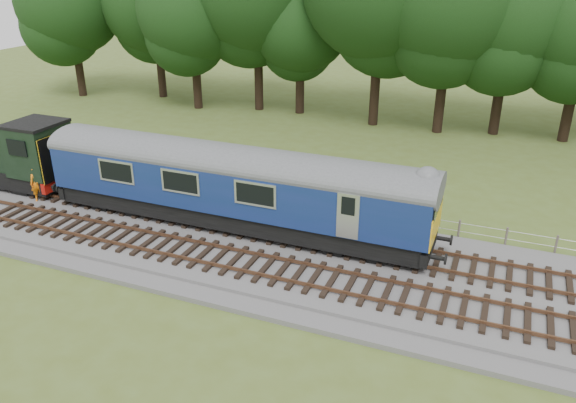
% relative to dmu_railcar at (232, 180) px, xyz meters
% --- Properties ---
extents(ground, '(120.00, 120.00, 0.00)m').
position_rel_dmu_railcar_xyz_m(ground, '(5.72, -1.40, -2.61)').
color(ground, '#4C5B21').
rests_on(ground, ground).
extents(ballast, '(70.00, 7.00, 0.35)m').
position_rel_dmu_railcar_xyz_m(ballast, '(5.72, -1.40, -2.43)').
color(ballast, '#4C4C4F').
rests_on(ballast, ground).
extents(track_north, '(67.20, 2.40, 0.21)m').
position_rel_dmu_railcar_xyz_m(track_north, '(5.72, -0.00, -2.19)').
color(track_north, black).
rests_on(track_north, ballast).
extents(track_south, '(67.20, 2.40, 0.21)m').
position_rel_dmu_railcar_xyz_m(track_south, '(5.72, -3.00, -2.19)').
color(track_south, black).
rests_on(track_south, ballast).
extents(fence, '(64.00, 0.12, 1.00)m').
position_rel_dmu_railcar_xyz_m(fence, '(5.72, 3.10, -2.61)').
color(fence, '#6B6054').
rests_on(fence, ground).
extents(tree_line, '(70.00, 8.00, 18.00)m').
position_rel_dmu_railcar_xyz_m(tree_line, '(5.72, 20.60, -2.61)').
color(tree_line, black).
rests_on(tree_line, ground).
extents(dmu_railcar, '(18.05, 2.86, 3.88)m').
position_rel_dmu_railcar_xyz_m(dmu_railcar, '(0.00, 0.00, 0.00)').
color(dmu_railcar, black).
rests_on(dmu_railcar, ground).
extents(shunter_loco, '(8.92, 2.60, 3.38)m').
position_rel_dmu_railcar_xyz_m(shunter_loco, '(-13.93, 0.00, -0.63)').
color(shunter_loco, black).
rests_on(shunter_loco, ground).
extents(worker, '(0.79, 0.77, 1.83)m').
position_rel_dmu_railcar_xyz_m(worker, '(-10.50, -1.14, -1.34)').
color(worker, orange).
rests_on(worker, ballast).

